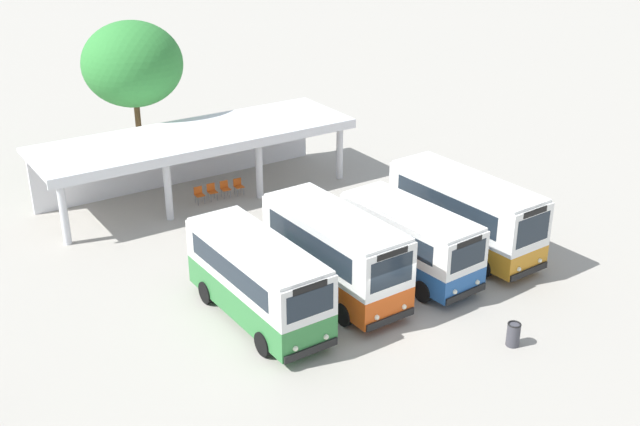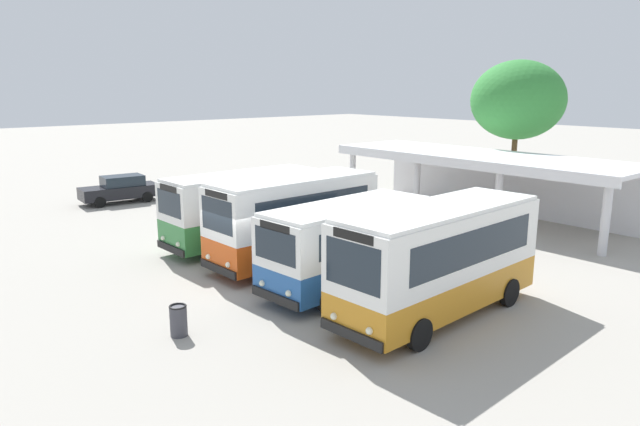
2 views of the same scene
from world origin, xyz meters
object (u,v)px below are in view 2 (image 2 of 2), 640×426
Objects in this scene: city_bus_middle_cream at (347,242)px; waiting_chair_second_from_end at (471,211)px; parked_car_flank at (120,189)px; waiting_chair_end_by_column at (459,209)px; city_bus_second_in_row at (294,217)px; waiting_chair_middle_seat at (483,214)px; city_bus_nearest_orange at (244,206)px; litter_bin_apron at (179,320)px; waiting_chair_fourth_seat at (494,216)px; city_bus_fourth_amber at (439,256)px.

city_bus_middle_cream is 12.31m from waiting_chair_second_from_end.
parked_car_flank reaches higher than waiting_chair_end_by_column.
city_bus_middle_cream is at bearing -6.57° from city_bus_second_in_row.
city_bus_nearest_orange is at bearing -111.01° from waiting_chair_middle_seat.
litter_bin_apron is (2.31, -17.96, -0.07)m from waiting_chair_middle_seat.
waiting_chair_end_by_column is at bearing 75.66° from city_bus_nearest_orange.
waiting_chair_middle_seat is at bearing 174.06° from waiting_chair_fourth_seat.
waiting_chair_fourth_seat is (2.20, -0.07, 0.00)m from waiting_chair_end_by_column.
waiting_chair_second_from_end is (0.73, 0.04, 0.00)m from waiting_chair_end_by_column.
city_bus_middle_cream is at bearing 87.62° from litter_bin_apron.
waiting_chair_fourth_seat is at bearing 98.90° from city_bus_middle_cream.
litter_bin_apron is (3.78, -17.95, -0.07)m from waiting_chair_end_by_column.
waiting_chair_end_by_column and waiting_chair_second_from_end have the same top height.
city_bus_middle_cream reaches higher than waiting_chair_second_from_end.
waiting_chair_end_by_column is 18.35m from litter_bin_apron.
waiting_chair_end_by_column and waiting_chair_fourth_seat have the same top height.
parked_car_flank is 21.47m from waiting_chair_fourth_seat.
city_bus_second_in_row is 11.49m from waiting_chair_second_from_end.
waiting_chair_end_by_column is at bearing 101.88° from litter_bin_apron.
city_bus_middle_cream reaches higher than parked_car_flank.
city_bus_fourth_amber reaches higher than waiting_chair_second_from_end.
waiting_chair_end_by_column is 1.00× the size of waiting_chair_second_from_end.
city_bus_nearest_orange is 8.37× the size of waiting_chair_fourth_seat.
city_bus_nearest_orange is at bearing -179.46° from city_bus_second_in_row.
city_bus_second_in_row is at bearing 1.77° from parked_car_flank.
city_bus_middle_cream is 0.86× the size of city_bus_fourth_amber.
city_bus_middle_cream is at bearing 0.30° from parked_car_flank.
city_bus_nearest_orange is 1.01× the size of city_bus_second_in_row.
waiting_chair_end_by_column is at bearing 108.92° from city_bus_middle_cream.
city_bus_middle_cream is at bearing -81.10° from waiting_chair_fourth_seat.
waiting_chair_end_by_column is 1.00× the size of waiting_chair_fourth_seat.
waiting_chair_end_by_column is 2.20m from waiting_chair_fourth_seat.
waiting_chair_end_by_column is at bearing 178.13° from waiting_chair_fourth_seat.
city_bus_fourth_amber is 8.92× the size of waiting_chair_fourth_seat.
parked_car_flank is at bearing -142.96° from waiting_chair_end_by_column.
city_bus_second_in_row is 11.50m from waiting_chair_fourth_seat.
litter_bin_apron is at bearing -92.38° from city_bus_middle_cream.
city_bus_nearest_orange is 8.37× the size of waiting_chair_second_from_end.
city_bus_middle_cream is 11.90m from waiting_chair_fourth_seat.
city_bus_second_in_row is at bearing -87.18° from waiting_chair_end_by_column.
city_bus_second_in_row is at bearing -98.27° from waiting_chair_fourth_seat.
city_bus_second_in_row is 8.26× the size of waiting_chair_end_by_column.
city_bus_fourth_amber is 8.92× the size of waiting_chair_middle_seat.
litter_bin_apron is at bearing -82.67° from waiting_chair_middle_seat.
city_bus_fourth_amber is at bearing -64.67° from waiting_chair_fourth_seat.
waiting_chair_middle_seat is (1.47, 0.00, 0.00)m from waiting_chair_end_by_column.
waiting_chair_fourth_seat is (5.12, 11.33, -1.24)m from city_bus_nearest_orange.
city_bus_fourth_amber reaches higher than waiting_chair_end_by_column.
city_bus_nearest_orange is 3.48m from city_bus_second_in_row.
litter_bin_apron is at bearing -78.12° from waiting_chair_end_by_column.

